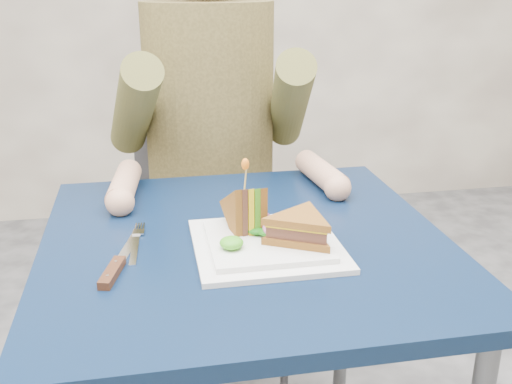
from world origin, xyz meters
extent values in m
cube|color=black|center=(0.00, 0.00, 0.71)|extent=(0.75, 0.75, 0.03)
cylinder|color=#595B5E|center=(-0.32, 0.32, 0.35)|extent=(0.04, 0.04, 0.70)
cylinder|color=#595B5E|center=(0.32, 0.32, 0.35)|extent=(0.04, 0.04, 0.70)
cube|color=#47474C|center=(0.00, 0.57, 0.45)|extent=(0.42, 0.40, 0.04)
cube|color=#47474C|center=(0.00, 0.75, 0.70)|extent=(0.42, 0.03, 0.46)
cylinder|color=#47474C|center=(-0.18, 0.40, 0.21)|extent=(0.02, 0.02, 0.43)
cylinder|color=#47474C|center=(0.18, 0.40, 0.21)|extent=(0.02, 0.02, 0.43)
cylinder|color=#47474C|center=(-0.18, 0.74, 0.21)|extent=(0.02, 0.02, 0.43)
cylinder|color=#47474C|center=(0.18, 0.74, 0.21)|extent=(0.02, 0.02, 0.43)
cylinder|color=brown|center=(0.00, 0.55, 0.87)|extent=(0.34, 0.34, 0.52)
cylinder|color=brown|center=(-0.20, 0.46, 0.89)|extent=(0.15, 0.39, 0.31)
cylinder|color=tan|center=(-0.23, 0.26, 0.76)|extent=(0.08, 0.20, 0.06)
sphere|color=tan|center=(-0.23, 0.16, 0.76)|extent=(0.06, 0.06, 0.06)
cylinder|color=brown|center=(0.20, 0.46, 0.89)|extent=(0.15, 0.39, 0.31)
cylinder|color=tan|center=(0.23, 0.26, 0.76)|extent=(0.08, 0.20, 0.06)
sphere|color=tan|center=(0.23, 0.16, 0.76)|extent=(0.06, 0.06, 0.06)
cube|color=white|center=(0.03, -0.05, 0.73)|extent=(0.26, 0.26, 0.01)
cube|color=white|center=(0.03, -0.05, 0.74)|extent=(0.21, 0.21, 0.01)
cube|color=silver|center=(-0.20, -0.02, 0.73)|extent=(0.02, 0.12, 0.00)
cube|color=silver|center=(-0.20, 0.05, 0.73)|extent=(0.02, 0.02, 0.00)
cube|color=silver|center=(-0.20, 0.08, 0.73)|extent=(0.01, 0.03, 0.00)
cube|color=silver|center=(-0.20, 0.08, 0.73)|extent=(0.01, 0.03, 0.00)
cube|color=silver|center=(-0.19, 0.08, 0.73)|extent=(0.01, 0.03, 0.00)
cube|color=silver|center=(-0.19, 0.08, 0.73)|extent=(0.01, 0.03, 0.00)
cube|color=silver|center=(-0.22, -0.01, 0.73)|extent=(0.05, 0.14, 0.00)
cube|color=black|center=(-0.24, -0.11, 0.74)|extent=(0.04, 0.10, 0.01)
cylinder|color=silver|center=(-0.23, -0.09, 0.74)|extent=(0.01, 0.01, 0.00)
cylinder|color=silver|center=(-0.25, -0.13, 0.74)|extent=(0.01, 0.01, 0.00)
cylinder|color=tan|center=(0.00, -0.01, 0.85)|extent=(0.01, 0.01, 0.06)
ellipsoid|color=orange|center=(0.00, -0.01, 0.88)|extent=(0.01, 0.01, 0.02)
torus|color=#9E4C7A|center=(0.05, -0.05, 0.77)|extent=(0.04, 0.04, 0.02)
camera|label=1|loc=(-0.17, -1.01, 1.20)|focal=42.00mm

